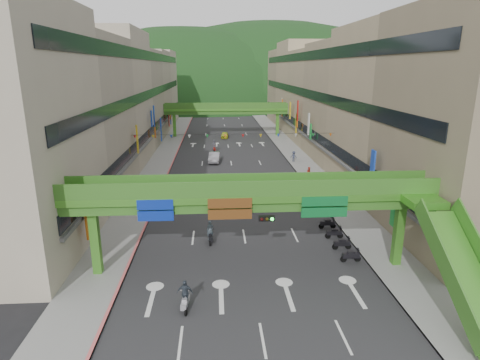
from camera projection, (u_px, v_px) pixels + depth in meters
The scene contains 23 objects.
ground at pixel (259, 318), 23.90m from camera, with size 320.00×320.00×0.00m, color black.
road_slab at pixel (229, 150), 71.92m from camera, with size 18.00×140.00×0.02m, color #28282B.
sidewalk_left at pixel (167, 151), 71.24m from camera, with size 4.00×140.00×0.15m, color gray.
sidewalk_right at pixel (290, 149), 72.56m from camera, with size 4.00×140.00×0.15m, color gray.
curb_left at pixel (178, 150), 71.35m from camera, with size 0.20×140.00×0.18m, color #CC5959.
curb_right at pixel (279, 149), 72.44m from camera, with size 0.20×140.00×0.18m, color gray.
building_row_left at pixel (117, 97), 68.20m from camera, with size 12.80×95.00×19.00m.
building_row_right at pixel (336, 96), 70.48m from camera, with size 12.80×95.00×19.00m.
overpass_near at pixel (265, 206), 27.71m from camera, with size 28.00×12.27×7.10m.
overpass_far at pixel (226, 111), 84.85m from camera, with size 28.00×2.20×7.10m.
hill_left at pixel (186, 101), 176.65m from camera, with size 168.00×140.00×112.00m, color #1C4419.
hill_right at pixel (270, 97), 198.26m from camera, with size 208.00×176.00×128.00m, color #1C4419.
bunting_string at pixel (234, 136), 51.09m from camera, with size 26.00×0.36×0.47m.
scooter_rider_near at pixel (210, 233), 33.85m from camera, with size 0.63×1.60×2.00m.
scooter_rider_mid at pixel (236, 184), 47.33m from camera, with size 0.95×1.60×2.21m.
scooter_rider_left at pixel (185, 295), 24.41m from camera, with size 1.04×1.60×2.05m.
scooter_rider_far at pixel (214, 146), 70.26m from camera, with size 0.96×1.60×2.18m.
parked_scooter_row at pixel (338, 238), 33.83m from camera, with size 1.60×7.15×1.08m.
car_silver at pixel (214, 157), 62.78m from camera, with size 1.63×4.69×1.54m, color #94929A.
car_yellow at pixel (225, 135), 84.20m from camera, with size 1.45×3.59×1.22m, color yellow.
pedestrian_red at pixel (309, 174), 52.48m from camera, with size 0.83×0.65×1.72m, color #AD2C1D.
pedestrian_dark at pixel (317, 184), 48.40m from camera, with size 0.99×0.41×1.69m, color #22222B.
pedestrian_blue at pixel (294, 157), 62.68m from camera, with size 0.76×0.49×1.63m, color #30364C.
Camera 1 is at (-2.42, -20.64, 14.46)m, focal length 30.00 mm.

